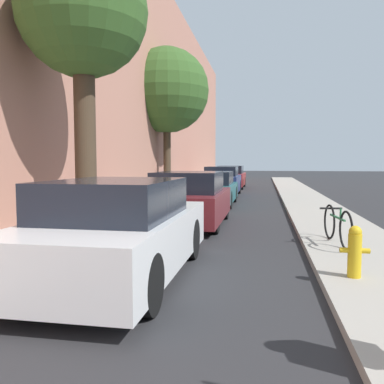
# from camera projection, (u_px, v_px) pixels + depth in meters

# --- Properties ---
(ground_plane) EXTENTS (120.00, 120.00, 0.00)m
(ground_plane) POSITION_uv_depth(u_px,v_px,m) (234.00, 206.00, 15.31)
(ground_plane) COLOR #28282B
(sidewalk_left) EXTENTS (2.00, 52.00, 0.12)m
(sidewalk_left) POSITION_uv_depth(u_px,v_px,m) (161.00, 203.00, 15.83)
(sidewalk_left) COLOR #9E998E
(sidewalk_left) RESTS_ON ground
(sidewalk_right) EXTENTS (2.00, 52.00, 0.12)m
(sidewalk_right) POSITION_uv_depth(u_px,v_px,m) (312.00, 206.00, 14.79)
(sidewalk_right) COLOR #9E998E
(sidewalk_right) RESTS_ON ground
(building_facade_left) EXTENTS (0.70, 52.00, 10.65)m
(building_facade_left) POSITION_uv_depth(u_px,v_px,m) (128.00, 70.00, 15.67)
(building_facade_left) COLOR tan
(building_facade_left) RESTS_ON ground
(parked_car_white) EXTENTS (1.82, 4.24, 1.45)m
(parked_car_white) POSITION_uv_depth(u_px,v_px,m) (119.00, 231.00, 5.74)
(parked_car_white) COLOR black
(parked_car_white) RESTS_ON ground
(parked_car_maroon) EXTENTS (1.85, 4.00, 1.43)m
(parked_car_maroon) POSITION_uv_depth(u_px,v_px,m) (189.00, 200.00, 10.65)
(parked_car_maroon) COLOR black
(parked_car_maroon) RESTS_ON ground
(parked_car_teal) EXTENTS (1.77, 3.99, 1.32)m
(parked_car_teal) POSITION_uv_depth(u_px,v_px,m) (212.00, 189.00, 15.58)
(parked_car_teal) COLOR black
(parked_car_teal) RESTS_ON ground
(parked_car_navy) EXTENTS (1.73, 3.93, 1.46)m
(parked_car_navy) POSITION_uv_depth(u_px,v_px,m) (222.00, 181.00, 20.09)
(parked_car_navy) COLOR black
(parked_car_navy) RESTS_ON ground
(parked_car_red) EXTENTS (1.71, 4.65, 1.44)m
(parked_car_red) POSITION_uv_depth(u_px,v_px,m) (231.00, 177.00, 25.68)
(parked_car_red) COLOR black
(parked_car_red) RESTS_ON ground
(street_tree_near) EXTENTS (2.64, 2.64, 5.93)m
(street_tree_near) POSITION_uv_depth(u_px,v_px,m) (83.00, 16.00, 7.99)
(street_tree_near) COLOR #423323
(street_tree_near) RESTS_ON sidewalk_left
(street_tree_far) EXTENTS (3.93, 3.93, 6.87)m
(street_tree_far) POSITION_uv_depth(u_px,v_px,m) (167.00, 91.00, 18.44)
(street_tree_far) COLOR #423323
(street_tree_far) RESTS_ON sidewalk_left
(fire_hydrant) EXTENTS (0.39, 0.18, 0.71)m
(fire_hydrant) POSITION_uv_depth(u_px,v_px,m) (355.00, 251.00, 5.41)
(fire_hydrant) COLOR gold
(fire_hydrant) RESTS_ON sidewalk_right
(bicycle) EXTENTS (0.44, 1.73, 0.71)m
(bicycle) POSITION_uv_depth(u_px,v_px,m) (337.00, 225.00, 7.61)
(bicycle) COLOR black
(bicycle) RESTS_ON sidewalk_right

